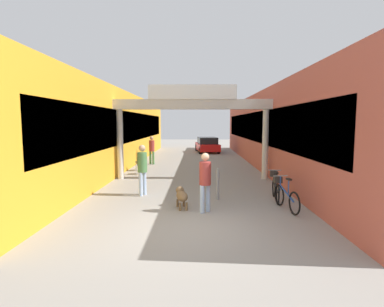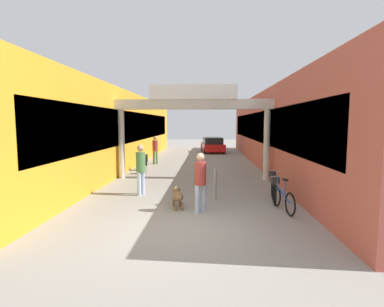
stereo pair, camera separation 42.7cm
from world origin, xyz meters
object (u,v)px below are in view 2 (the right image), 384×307
Objects in this scene: pedestrian_companion at (141,166)px; cafe_chair_black_farther at (144,161)px; dog_on_leash at (177,195)px; cafe_chair_black_nearer at (143,164)px; pedestrian_with_dog at (200,178)px; bollard_post_metal at (215,184)px; bicycle_black_second at (273,187)px; parked_car_red at (213,145)px; pedestrian_carrying_crate at (155,148)px; bicycle_blue_nearest at (281,195)px.

cafe_chair_black_farther is (-1.10, 5.56, -0.51)m from pedestrian_companion.
dog_on_leash is 6.40m from cafe_chair_black_nearer.
cafe_chair_black_nearer is 1.00× the size of cafe_chair_black_farther.
bollard_post_metal is at bearing 72.03° from pedestrian_with_dog.
cafe_chair_black_farther is at bearing 101.37° from cafe_chair_black_nearer.
bicycle_black_second is (3.13, 1.09, 0.05)m from dog_on_leash.
bollard_post_metal is 1.22× the size of cafe_chair_black_nearer.
pedestrian_companion reaches higher than bollard_post_metal.
bicycle_black_second is 0.40× the size of parked_car_red.
pedestrian_companion is at bearing -83.65° from pedestrian_carrying_crate.
bollard_post_metal is 0.26× the size of parked_car_red.
parked_car_red is (1.36, 17.66, 0.25)m from dog_on_leash.
cafe_chair_black_nearer is (-5.48, 4.87, 0.10)m from bicycle_black_second.
bicycle_black_second is 1.55× the size of bollard_post_metal.
pedestrian_carrying_crate is 1.05× the size of bicycle_black_second.
pedestrian_with_dog is 1.02m from dog_on_leash.
bollard_post_metal is 16.63m from parked_car_red.
parked_car_red reaches higher than bicycle_black_second.
bicycle_blue_nearest is 1.88× the size of cafe_chair_black_farther.
parked_car_red is (3.94, 10.51, 0.10)m from cafe_chair_black_farther.
bicycle_blue_nearest is at bearing 8.78° from pedestrian_with_dog.
dog_on_leash is at bearing -46.98° from pedestrian_companion.
pedestrian_with_dog is 10.61m from pedestrian_carrying_crate.
parked_car_red is at bearing 69.43° from cafe_chair_black_farther.
pedestrian_companion is 2.05× the size of cafe_chair_black_nearer.
pedestrian_with_dog is at bearing -107.97° from bollard_post_metal.
dog_on_leash is at bearing 150.00° from pedestrian_with_dog.
cafe_chair_black_farther is (-0.20, -2.59, -0.48)m from pedestrian_carrying_crate.
bicycle_black_second is (4.61, -0.50, -0.62)m from pedestrian_companion.
pedestrian_companion is 0.44× the size of parked_car_red.
bicycle_blue_nearest is 8.11m from cafe_chair_black_nearer.
parked_car_red is at bearing 64.67° from pedestrian_carrying_crate.
pedestrian_companion reaches higher than pedestrian_carrying_crate.
dog_on_leash is (1.48, -1.59, -0.66)m from pedestrian_companion.
pedestrian_carrying_crate is 2.64m from cafe_chair_black_farther.
cafe_chair_black_nearer is (-2.34, 5.95, 0.15)m from dog_on_leash.
pedestrian_with_dog reaches higher than dog_on_leash.
bollard_post_metal reaches higher than bicycle_blue_nearest.
cafe_chair_black_nearer is 0.21× the size of parked_car_red.
pedestrian_companion is 1.08× the size of bicycle_black_second.
bicycle_black_second is at bearing -46.69° from cafe_chair_black_farther.
parked_car_red is at bearing 79.97° from pedestrian_companion.
bicycle_blue_nearest is 9.18m from cafe_chair_black_farther.
bicycle_blue_nearest and bicycle_black_second have the same top height.
pedestrian_companion is 4.93m from bicycle_blue_nearest.
dog_on_leash is 0.52× the size of bicycle_black_second.
bicycle_black_second is 1.96m from bollard_post_metal.
dog_on_leash is 0.98× the size of cafe_chair_black_nearer.
pedestrian_carrying_crate reaches higher than dog_on_leash.
pedestrian_carrying_crate is 1.99× the size of cafe_chair_black_farther.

